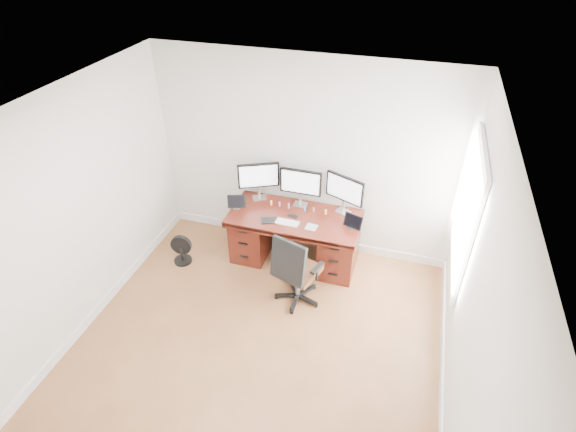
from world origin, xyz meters
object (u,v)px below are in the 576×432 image
(desk, at_px, (295,236))
(keyboard, at_px, (287,223))
(monitor_center, at_px, (301,183))
(office_chair, at_px, (296,280))
(floor_fan, at_px, (181,250))

(desk, xyz_separation_m, keyboard, (-0.05, -0.21, 0.36))
(monitor_center, distance_m, keyboard, 0.56)
(office_chair, xyz_separation_m, keyboard, (-0.27, 0.55, 0.42))
(monitor_center, bearing_deg, floor_fan, -153.06)
(monitor_center, xyz_separation_m, keyboard, (-0.05, -0.45, -0.33))
(desk, height_order, floor_fan, desk)
(monitor_center, relative_size, keyboard, 1.86)
(floor_fan, height_order, monitor_center, monitor_center)
(floor_fan, xyz_separation_m, monitor_center, (1.46, 0.74, 0.88))
(office_chair, relative_size, keyboard, 3.42)
(desk, height_order, monitor_center, monitor_center)
(office_chair, distance_m, floor_fan, 1.71)
(floor_fan, bearing_deg, monitor_center, 17.95)
(desk, height_order, office_chair, office_chair)
(office_chair, bearing_deg, keyboard, 134.33)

